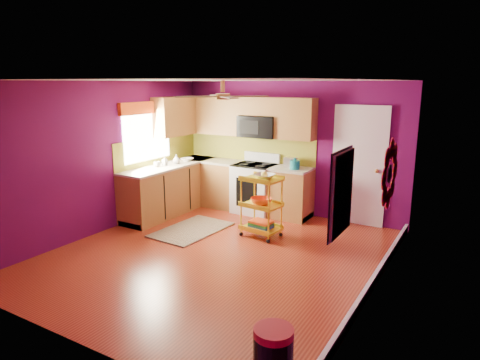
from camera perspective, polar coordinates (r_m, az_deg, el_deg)
The scene contains 17 objects.
ground at distance 6.38m, azimuth -3.10°, elevation -9.93°, with size 5.00×5.00×0.00m, color maroon.
room_envelope at distance 5.92m, azimuth -3.08°, elevation 4.72°, with size 4.54×5.04×2.52m.
lower_cabinets at distance 8.39m, azimuth -3.95°, elevation -1.18°, with size 2.81×2.31×0.94m.
electric_range at distance 8.27m, azimuth 2.00°, elevation -1.02°, with size 0.76×0.66×1.13m.
upper_cabinetry at distance 8.40m, azimuth -2.12°, elevation 8.31°, with size 2.80×2.30×1.26m.
left_window at distance 8.12m, azimuth -12.32°, elevation 7.42°, with size 0.08×1.35×1.08m.
panel_door at distance 7.73m, azimuth 15.58°, elevation 1.64°, with size 0.95×0.11×2.15m.
right_wall_art at distance 4.78m, azimuth 17.15°, elevation -0.15°, with size 0.04×2.74×1.04m.
ceiling_fan at distance 6.05m, azimuth -2.30°, elevation 11.16°, with size 1.01×1.01×0.26m.
shag_rug at distance 7.40m, azimuth -6.46°, elevation -6.61°, with size 0.84×1.38×0.02m, color black.
rolling_cart at distance 6.93m, azimuth 2.91°, elevation -3.13°, with size 0.65×0.51×1.09m.
teal_kettle at distance 7.76m, azimuth 7.32°, elevation 2.04°, with size 0.18×0.18×0.21m.
toaster at distance 7.95m, azimuth 6.75°, elevation 2.36°, with size 0.22×0.15×0.18m, color beige.
soap_bottle_a at distance 8.17m, azimuth -10.01°, elevation 2.54°, with size 0.08×0.08×0.18m, color #EA3F72.
soap_bottle_b at distance 8.31m, azimuth -8.47°, elevation 2.75°, with size 0.14×0.14×0.17m, color white.
counter_dish at distance 8.60m, azimuth -7.07°, elevation 2.74°, with size 0.24×0.24×0.06m, color white.
counter_cup at distance 8.08m, azimuth -11.00°, elevation 2.08°, with size 0.12×0.12×0.10m, color white.
Camera 1 is at (3.27, -4.88, 2.48)m, focal length 32.00 mm.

